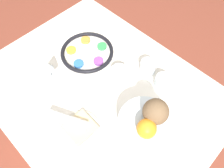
{
  "coord_description": "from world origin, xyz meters",
  "views": [
    {
      "loc": [
        0.42,
        -0.34,
        1.62
      ],
      "look_at": [
        0.04,
        0.05,
        0.76
      ],
      "focal_mm": 35.0,
      "sensor_mm": 36.0,
      "label": 1
    }
  ],
  "objects": [
    {
      "name": "orange_fruit",
      "position": [
        0.31,
        -0.05,
        0.86
      ],
      "size": [
        0.07,
        0.07,
        0.07
      ],
      "color": "orange",
      "rests_on": "fruit_stand"
    },
    {
      "name": "fruit_stand",
      "position": [
        0.28,
        -0.01,
        0.8
      ],
      "size": [
        0.22,
        0.22,
        0.11
      ],
      "color": "silver",
      "rests_on": "dining_table"
    },
    {
      "name": "dining_table",
      "position": [
        0.0,
        0.0,
        0.36
      ],
      "size": [
        1.13,
        0.87,
        0.72
      ],
      "color": "silver",
      "rests_on": "ground_plane"
    },
    {
      "name": "bread_plate",
      "position": [
        0.08,
        -0.19,
        0.72
      ],
      "size": [
        0.16,
        0.16,
        0.02
      ],
      "color": "beige",
      "rests_on": "dining_table"
    },
    {
      "name": "coconut",
      "position": [
        0.29,
        0.02,
        0.88
      ],
      "size": [
        0.1,
        0.1,
        0.1
      ],
      "color": "brown",
      "rests_on": "fruit_stand"
    },
    {
      "name": "spoon",
      "position": [
        -0.01,
        -0.25,
        0.72
      ],
      "size": [
        0.16,
        0.06,
        0.01
      ],
      "color": "silver",
      "rests_on": "dining_table"
    },
    {
      "name": "cup_near",
      "position": [
        0.01,
        0.12,
        0.75
      ],
      "size": [
        0.08,
        0.08,
        0.06
      ],
      "color": "silver",
      "rests_on": "dining_table"
    },
    {
      "name": "cup_mid",
      "position": [
        0.2,
        0.23,
        0.75
      ],
      "size": [
        0.08,
        0.08,
        0.06
      ],
      "color": "silver",
      "rests_on": "dining_table"
    },
    {
      "name": "wine_glass",
      "position": [
        -0.23,
        -0.12,
        0.81
      ],
      "size": [
        0.06,
        0.06,
        0.13
      ],
      "color": "silver",
      "rests_on": "dining_table"
    },
    {
      "name": "ground_plane",
      "position": [
        0.0,
        0.0,
        0.0
      ],
      "size": [
        8.0,
        8.0,
        0.0
      ],
      "primitive_type": "plane",
      "color": "brown"
    },
    {
      "name": "cup_far",
      "position": [
        0.09,
        0.25,
        0.75
      ],
      "size": [
        0.08,
        0.08,
        0.06
      ],
      "color": "silver",
      "rests_on": "dining_table"
    },
    {
      "name": "seder_plate",
      "position": [
        -0.21,
        0.11,
        0.73
      ],
      "size": [
        0.28,
        0.28,
        0.03
      ],
      "color": "silver",
      "rests_on": "dining_table"
    },
    {
      "name": "napkin_roll",
      "position": [
        0.02,
        -0.21,
        0.74
      ],
      "size": [
        0.18,
        0.12,
        0.04
      ],
      "color": "white",
      "rests_on": "dining_table"
    }
  ]
}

